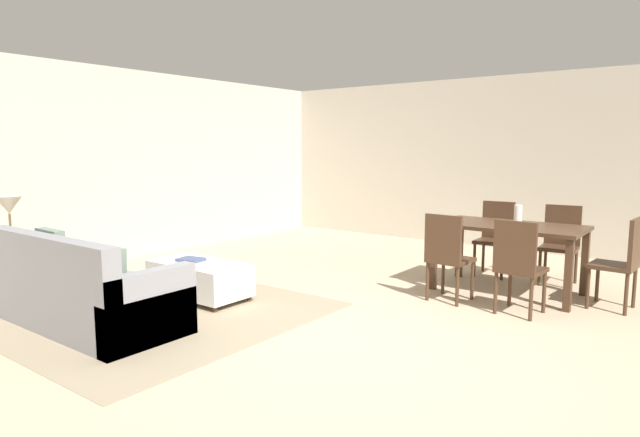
{
  "coord_description": "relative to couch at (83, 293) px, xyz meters",
  "views": [
    {
      "loc": [
        2.47,
        -3.56,
        1.59
      ],
      "look_at": [
        -1.03,
        1.05,
        0.83
      ],
      "focal_mm": 30.4,
      "sensor_mm": 36.0,
      "label": 1
    }
  ],
  "objects": [
    {
      "name": "ground_plane",
      "position": [
        2.09,
        1.08,
        -0.3
      ],
      "size": [
        10.8,
        10.8,
        0.0
      ],
      "primitive_type": "plane",
      "color": "tan"
    },
    {
      "name": "wall_back",
      "position": [
        2.09,
        6.08,
        1.05
      ],
      "size": [
        9.0,
        0.12,
        2.7
      ],
      "primitive_type": "cube",
      "color": "#BCB2A0",
      "rests_on": "ground_plane"
    },
    {
      "name": "wall_left",
      "position": [
        -2.41,
        1.58,
        1.05
      ],
      "size": [
        0.12,
        11.0,
        2.7
      ],
      "primitive_type": "cube",
      "color": "#BCB2A0",
      "rests_on": "ground_plane"
    },
    {
      "name": "area_rug",
      "position": [
        0.08,
        0.63,
        -0.29
      ],
      "size": [
        3.0,
        2.8,
        0.01
      ],
      "primitive_type": "cube",
      "color": "gray",
      "rests_on": "ground_plane"
    },
    {
      "name": "couch",
      "position": [
        0.0,
        0.0,
        0.0
      ],
      "size": [
        1.96,
        0.86,
        0.86
      ],
      "color": "gray",
      "rests_on": "ground_plane"
    },
    {
      "name": "ottoman_table",
      "position": [
        0.16,
        1.21,
        -0.07
      ],
      "size": [
        1.09,
        0.57,
        0.39
      ],
      "color": "silver",
      "rests_on": "ground_plane"
    },
    {
      "name": "side_table",
      "position": [
        -1.28,
        -0.03,
        0.16
      ],
      "size": [
        0.4,
        0.4,
        0.58
      ],
      "color": "brown",
      "rests_on": "ground_plane"
    },
    {
      "name": "table_lamp",
      "position": [
        -1.28,
        -0.03,
        0.69
      ],
      "size": [
        0.26,
        0.26,
        0.53
      ],
      "color": "brown",
      "rests_on": "side_table"
    },
    {
      "name": "dining_table",
      "position": [
        2.67,
        3.44,
        0.36
      ],
      "size": [
        1.54,
        0.86,
        0.76
      ],
      "color": "#422B1C",
      "rests_on": "ground_plane"
    },
    {
      "name": "dining_chair_near_left",
      "position": [
        2.29,
        2.68,
        0.22
      ],
      "size": [
        0.43,
        0.43,
        0.92
      ],
      "color": "#422B1C",
      "rests_on": "ground_plane"
    },
    {
      "name": "dining_chair_near_right",
      "position": [
        3.02,
        2.65,
        0.22
      ],
      "size": [
        0.43,
        0.43,
        0.92
      ],
      "color": "#422B1C",
      "rests_on": "ground_plane"
    },
    {
      "name": "dining_chair_far_left",
      "position": [
        2.26,
        4.2,
        0.22
      ],
      "size": [
        0.41,
        0.41,
        0.92
      ],
      "color": "#422B1C",
      "rests_on": "ground_plane"
    },
    {
      "name": "dining_chair_far_right",
      "position": [
        3.03,
        4.23,
        0.22
      ],
      "size": [
        0.43,
        0.43,
        0.92
      ],
      "color": "#422B1C",
      "rests_on": "ground_plane"
    },
    {
      "name": "dining_chair_head_east",
      "position": [
        3.78,
        3.45,
        0.22
      ],
      "size": [
        0.43,
        0.43,
        0.92
      ],
      "color": "#422B1C",
      "rests_on": "ground_plane"
    },
    {
      "name": "vase_centerpiece",
      "position": [
        2.76,
        3.46,
        0.57
      ],
      "size": [
        0.09,
        0.09,
        0.22
      ],
      "primitive_type": "cylinder",
      "color": "silver",
      "rests_on": "dining_table"
    },
    {
      "name": "book_on_ottoman",
      "position": [
        0.04,
        1.2,
        0.11
      ],
      "size": [
        0.29,
        0.24,
        0.03
      ],
      "primitive_type": "cube",
      "rotation": [
        0.0,
        0.0,
        0.17
      ],
      "color": "#3F4C72",
      "rests_on": "ottoman_table"
    }
  ]
}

